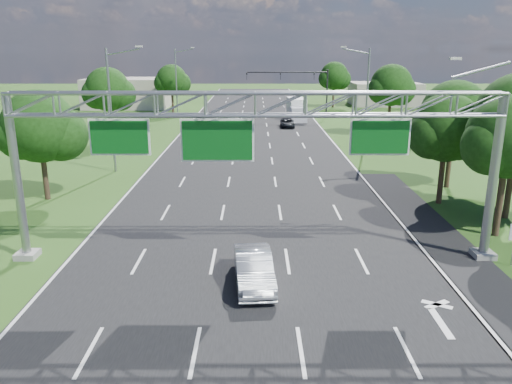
{
  "coord_description": "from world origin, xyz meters",
  "views": [
    {
      "loc": [
        0.24,
        -10.78,
        9.91
      ],
      "look_at": [
        0.29,
        13.3,
        2.99
      ],
      "focal_mm": 35.0,
      "sensor_mm": 36.0,
      "label": 1
    }
  ],
  "objects_px": {
    "traffic_signal": "(304,82)",
    "box_truck": "(297,109)",
    "silver_sedan": "(254,269)",
    "sign_gantry": "(257,118)"
  },
  "relations": [
    {
      "from": "silver_sedan",
      "to": "box_truck",
      "type": "relative_size",
      "value": 0.56
    },
    {
      "from": "traffic_signal",
      "to": "silver_sedan",
      "type": "relative_size",
      "value": 2.72
    },
    {
      "from": "sign_gantry",
      "to": "box_truck",
      "type": "bearing_deg",
      "value": 83.23
    },
    {
      "from": "traffic_signal",
      "to": "silver_sedan",
      "type": "xyz_separation_m",
      "value": [
        -7.3,
        -55.93,
        -4.43
      ]
    },
    {
      "from": "traffic_signal",
      "to": "box_truck",
      "type": "relative_size",
      "value": 1.53
    },
    {
      "from": "traffic_signal",
      "to": "box_truck",
      "type": "bearing_deg",
      "value": -113.61
    },
    {
      "from": "silver_sedan",
      "to": "traffic_signal",
      "type": "bearing_deg",
      "value": 77.58
    },
    {
      "from": "sign_gantry",
      "to": "silver_sedan",
      "type": "distance_m",
      "value": 6.81
    },
    {
      "from": "silver_sedan",
      "to": "box_truck",
      "type": "xyz_separation_m",
      "value": [
        6.13,
        53.25,
        0.69
      ]
    },
    {
      "from": "sign_gantry",
      "to": "silver_sedan",
      "type": "xyz_separation_m",
      "value": [
        -0.15,
        -2.93,
        -6.15
      ]
    }
  ]
}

